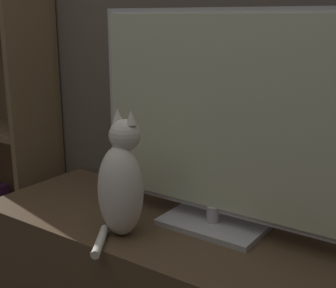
# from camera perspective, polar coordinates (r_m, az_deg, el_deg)

# --- Properties ---
(tv_stand) EXTENTS (1.39, 0.54, 0.42)m
(tv_stand) POSITION_cam_1_polar(r_m,az_deg,el_deg) (1.76, -0.39, -15.96)
(tv_stand) COLOR brown
(tv_stand) RESTS_ON ground_plane
(tv) EXTENTS (0.90, 0.21, 0.73)m
(tv) POSITION_cam_1_polar(r_m,az_deg,el_deg) (1.53, 5.88, 2.56)
(tv) COLOR #B7B7BC
(tv) RESTS_ON tv_stand
(cat) EXTENTS (0.16, 0.27, 0.42)m
(cat) POSITION_cam_1_polar(r_m,az_deg,el_deg) (1.53, -5.68, -4.85)
(cat) COLOR silver
(cat) RESTS_ON tv_stand
(bookshelf) EXTENTS (0.64, 0.28, 1.75)m
(bookshelf) POSITION_cam_1_polar(r_m,az_deg,el_deg) (2.48, -19.81, 5.45)
(bookshelf) COLOR brown
(bookshelf) RESTS_ON ground_plane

